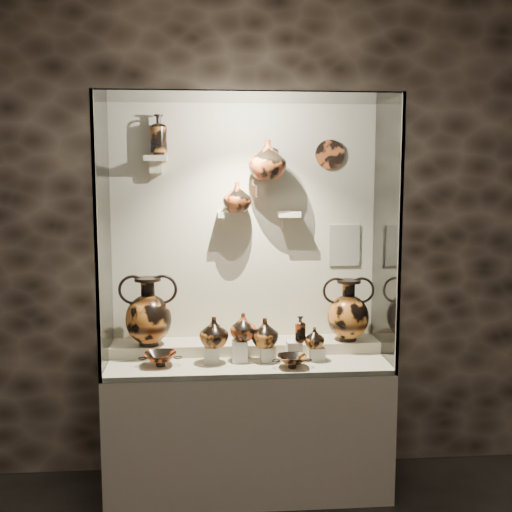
{
  "coord_description": "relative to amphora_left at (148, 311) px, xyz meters",
  "views": [
    {
      "loc": [
        -0.26,
        -1.61,
        1.96
      ],
      "look_at": [
        0.06,
        2.25,
        1.46
      ],
      "focal_mm": 45.0,
      "sensor_mm": 36.0,
      "label": 1
    }
  ],
  "objects": [
    {
      "name": "wall_back",
      "position": [
        0.6,
        0.2,
        0.49
      ],
      "size": [
        5.0,
        0.02,
        3.2
      ],
      "primitive_type": "cube",
      "color": "black",
      "rests_on": "ground"
    },
    {
      "name": "plinth",
      "position": [
        0.6,
        -0.12,
        -0.71
      ],
      "size": [
        1.7,
        0.6,
        0.8
      ],
      "primitive_type": "cube",
      "color": "beige",
      "rests_on": "floor"
    },
    {
      "name": "front_tier",
      "position": [
        0.6,
        -0.12,
        -0.3
      ],
      "size": [
        1.68,
        0.58,
        0.03
      ],
      "primitive_type": "cube",
      "color": "beige",
      "rests_on": "plinth"
    },
    {
      "name": "rear_tier",
      "position": [
        0.6,
        0.06,
        -0.26
      ],
      "size": [
        1.7,
        0.25,
        0.1
      ],
      "primitive_type": "cube",
      "color": "beige",
      "rests_on": "plinth"
    },
    {
      "name": "back_panel",
      "position": [
        0.6,
        0.2,
        0.49
      ],
      "size": [
        1.7,
        0.03,
        1.6
      ],
      "primitive_type": "cube",
      "color": "beige",
      "rests_on": "plinth"
    },
    {
      "name": "glass_front",
      "position": [
        0.6,
        -0.41,
        0.49
      ],
      "size": [
        1.7,
        0.01,
        1.6
      ],
      "primitive_type": "cube",
      "color": "white",
      "rests_on": "plinth"
    },
    {
      "name": "glass_left",
      "position": [
        -0.24,
        -0.12,
        0.49
      ],
      "size": [
        0.01,
        0.6,
        1.6
      ],
      "primitive_type": "cube",
      "color": "white",
      "rests_on": "plinth"
    },
    {
      "name": "glass_right",
      "position": [
        1.45,
        -0.12,
        0.49
      ],
      "size": [
        0.01,
        0.6,
        1.6
      ],
      "primitive_type": "cube",
      "color": "white",
      "rests_on": "plinth"
    },
    {
      "name": "glass_top",
      "position": [
        0.6,
        -0.12,
        1.28
      ],
      "size": [
        1.7,
        0.6,
        0.01
      ],
      "primitive_type": "cube",
      "color": "white",
      "rests_on": "back_panel"
    },
    {
      "name": "frame_post_left",
      "position": [
        -0.24,
        -0.41,
        0.49
      ],
      "size": [
        0.02,
        0.02,
        1.6
      ],
      "primitive_type": "cube",
      "color": "gray",
      "rests_on": "plinth"
    },
    {
      "name": "frame_post_right",
      "position": [
        1.44,
        -0.41,
        0.49
      ],
      "size": [
        0.02,
        0.02,
        1.6
      ],
      "primitive_type": "cube",
      "color": "gray",
      "rests_on": "plinth"
    },
    {
      "name": "pedestal_a",
      "position": [
        0.38,
        -0.17,
        -0.23
      ],
      "size": [
        0.09,
        0.09,
        0.1
      ],
      "primitive_type": "cube",
      "color": "silver",
      "rests_on": "front_tier"
    },
    {
      "name": "pedestal_b",
      "position": [
        0.55,
        -0.17,
        -0.22
      ],
      "size": [
        0.09,
        0.09,
        0.13
      ],
      "primitive_type": "cube",
      "color": "silver",
      "rests_on": "front_tier"
    },
    {
      "name": "pedestal_c",
      "position": [
        0.72,
        -0.17,
        -0.24
      ],
      "size": [
        0.09,
        0.09,
        0.09
      ],
      "primitive_type": "cube",
      "color": "silver",
      "rests_on": "front_tier"
    },
    {
      "name": "pedestal_d",
      "position": [
        0.88,
        -0.17,
        -0.22
      ],
      "size": [
        0.09,
        0.09,
        0.12
      ],
      "primitive_type": "cube",
      "color": "silver",
      "rests_on": "front_tier"
    },
    {
      "name": "pedestal_e",
      "position": [
        1.02,
        -0.17,
        -0.24
      ],
      "size": [
        0.09,
        0.09,
        0.08
      ],
      "primitive_type": "cube",
      "color": "silver",
      "rests_on": "front_tier"
    },
    {
      "name": "bracket_ul",
      "position": [
        0.05,
        0.12,
        0.94
      ],
      "size": [
        0.14,
        0.12,
        0.04
      ],
      "primitive_type": "cube",
      "color": "beige",
      "rests_on": "back_panel"
    },
    {
      "name": "bracket_ca",
      "position": [
        0.5,
        0.12,
        0.59
      ],
      "size": [
        0.14,
        0.12,
        0.04
      ],
      "primitive_type": "cube",
      "color": "beige",
      "rests_on": "back_panel"
    },
    {
      "name": "bracket_cb",
      "position": [
        0.7,
        0.12,
        0.79
      ],
      "size": [
        0.1,
        0.12,
        0.04
      ],
      "primitive_type": "cube",
      "color": "beige",
      "rests_on": "back_panel"
    },
    {
      "name": "bracket_cc",
      "position": [
        0.88,
        0.12,
        0.59
      ],
      "size": [
        0.14,
        0.12,
        0.04
      ],
      "primitive_type": "cube",
      "color": "beige",
      "rests_on": "back_panel"
    },
    {
      "name": "amphora_left",
      "position": [
        0.0,
        0.0,
        0.0
      ],
      "size": [
        0.37,
        0.37,
        0.43
      ],
      "primitive_type": null,
      "rotation": [
        0.0,
        0.0,
        0.09
      ],
      "color": "#B26022",
      "rests_on": "rear_tier"
    },
    {
      "name": "amphora_right",
      "position": [
        1.25,
        0.01,
        -0.02
      ],
      "size": [
        0.39,
        0.39,
        0.39
      ],
      "primitive_type": null,
      "rotation": [
        0.0,
        0.0,
        -0.3
      ],
      "color": "#B26022",
      "rests_on": "rear_tier"
    },
    {
      "name": "jug_a",
      "position": [
        0.4,
        -0.18,
        -0.09
      ],
      "size": [
        0.22,
        0.22,
        0.18
      ],
      "primitive_type": "imported",
      "rotation": [
        0.0,
        0.0,
        -0.28
      ],
      "color": "#B26022",
      "rests_on": "pedestal_a"
    },
    {
      "name": "jug_b",
      "position": [
        0.58,
        -0.15,
        -0.07
      ],
      "size": [
        0.21,
        0.21,
        0.17
      ],
      "primitive_type": "imported",
      "rotation": [
        0.0,
        0.0,
        -0.41
      ],
      "color": "#BB4C21",
      "rests_on": "pedestal_b"
    },
    {
      "name": "jug_c",
      "position": [
        0.7,
        -0.17,
        -0.11
      ],
      "size": [
        0.21,
        0.21,
        0.17
      ],
      "primitive_type": "imported",
      "rotation": [
        0.0,
        0.0,
        0.29
      ],
      "color": "#B26022",
      "rests_on": "pedestal_c"
    },
    {
      "name": "jug_e",
      "position": [
        1.0,
        -0.18,
        -0.14
      ],
      "size": [
        0.16,
        0.16,
        0.13
      ],
      "primitive_type": "imported",
      "rotation": [
        0.0,
        0.0,
        -0.43
      ],
      "color": "#B26022",
      "rests_on": "pedestal_e"
    },
    {
      "name": "lekythos_small",
      "position": [
        0.92,
        -0.18,
        -0.08
      ],
      "size": [
        0.09,
        0.09,
        0.18
      ],
      "primitive_type": null,
      "rotation": [
        0.0,
        0.0,
        -0.11
      ],
      "color": "#BB4C21",
      "rests_on": "pedestal_d"
    },
    {
      "name": "kylix_left",
      "position": [
        0.08,
        -0.21,
        -0.24
      ],
      "size": [
        0.3,
        0.28,
        0.1
      ],
      "primitive_type": null,
      "rotation": [
        0.0,
        0.0,
        -0.33
      ],
      "color": "#BB4C21",
      "rests_on": "front_tier"
    },
    {
      "name": "kylix_right",
      "position": [
        0.85,
        -0.31,
        -0.24
      ],
      "size": [
        0.23,
        0.2,
        0.09
      ],
      "primitive_type": null,
      "rotation": [
        0.0,
        0.0,
        -0.04
      ],
      "color": "#B26022",
      "rests_on": "front_tier"
    },
    {
      "name": "lekythos_tall",
      "position": [
        0.08,
        0.12,
        1.09
      ],
      "size": [
        0.14,
        0.14,
        0.28
      ],
      "primitive_type": null,
      "rotation": [
        0.0,
        0.0,
        -0.33
      ],
      "color": "#B26022",
      "rests_on": "bracket_ul"
    },
    {
      "name": "ovoid_vase_a",
      "position": [
        0.56,
        0.08,
        0.7
      ],
      "size": [
        0.23,
        0.23,
        0.19
      ],
      "primitive_type": "imported",
      "rotation": [
        0.0,
        0.0,
        0.36
      ],
      "color": "#BB4C21",
      "rests_on": "bracket_ca"
    },
    {
      "name": "ovoid_vase_b",
      "position": [
        0.74,
        0.05,
        0.93
      ],
      "size": [
        0.25,
        0.25,
        0.25
      ],
      "primitive_type": "imported",
      "rotation": [
        0.0,
        0.0,
        -0.07
      ],
      "color": "#BB4C21",
      "rests_on": "bracket_cb"
    },
    {
      "name": "wall_plate",
      "position": [
        1.15,
        0.17,
        0.96
      ],
      "size": [
        0.19,
        0.02,
        0.19
      ],
      "primitive_type": "cylinder",
      "rotation": [
        1.57,
        0.0,
        0.0
      ],
      "color": "#B45123",
      "rests_on": "back_panel"
    },
    {
      "name": "info_placard",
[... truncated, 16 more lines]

